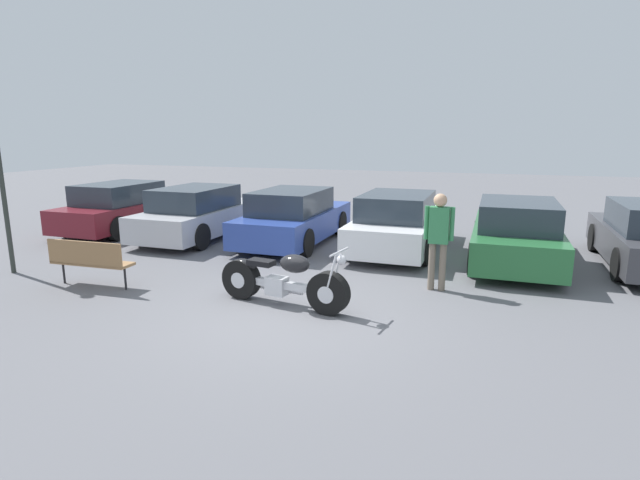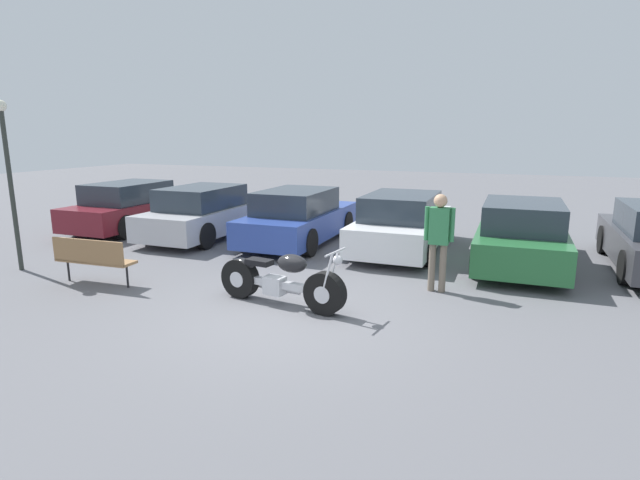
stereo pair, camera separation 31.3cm
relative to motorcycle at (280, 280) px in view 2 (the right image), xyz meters
name	(u,v)px [view 2 (the right image)]	position (x,y,z in m)	size (l,w,h in m)	color
ground_plane	(285,315)	(0.28, -0.40, -0.43)	(60.00, 60.00, 0.00)	slate
motorcycle	(280,280)	(0.00, 0.00, 0.00)	(2.35, 0.78, 1.04)	black
parked_car_maroon	(133,207)	(-6.90, 4.45, 0.23)	(1.81, 4.30, 1.39)	maroon
parked_car_silver	(206,213)	(-4.26, 4.25, 0.23)	(1.81, 4.30, 1.39)	#BCBCC1
parked_car_blue	(299,218)	(-1.61, 4.48, 0.23)	(1.81, 4.30, 1.39)	#2D479E
parked_car_white	(402,223)	(1.03, 4.59, 0.23)	(1.81, 4.30, 1.39)	white
parked_car_green	(521,235)	(3.67, 4.15, 0.23)	(1.81, 4.30, 1.39)	#286B38
park_bench	(92,257)	(-3.69, -0.28, 0.12)	(1.58, 0.47, 0.89)	#997047
lamp_post	(8,167)	(-5.93, 0.00, 1.68)	(0.22, 0.22, 3.40)	#2D332D
person_standing	(439,234)	(2.29, 1.68, 0.62)	(0.52, 0.23, 1.75)	#726656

